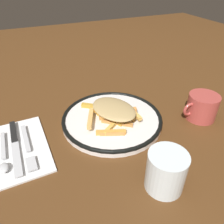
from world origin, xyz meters
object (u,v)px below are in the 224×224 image
object	(u,v)px
knife	(15,141)
napkin	(16,148)
plate	(112,119)
fork	(27,146)
coffee_mug	(202,107)
fries_heap	(113,111)
water_glass	(166,171)
spoon	(3,158)

from	to	relation	value
knife	napkin	bearing A→B (deg)	90.76
plate	knife	xyz separation A→B (m)	(0.27, -0.01, 0.00)
fork	knife	world-z (taller)	knife
napkin	coffee_mug	bearing A→B (deg)	171.76
fries_heap	plate	bearing A→B (deg)	14.45
fork	knife	bearing A→B (deg)	-47.34
fork	water_glass	distance (m)	0.34
fries_heap	napkin	xyz separation A→B (m)	(0.28, 0.01, -0.03)
napkin	spoon	distance (m)	0.05
fries_heap	fork	distance (m)	0.25
plate	fork	distance (m)	0.24
plate	fries_heap	xyz separation A→B (m)	(-0.00, -0.00, 0.03)
fries_heap	fork	size ratio (longest dim) A/B	1.05
fries_heap	coffee_mug	xyz separation A→B (m)	(-0.25, 0.09, 0.00)
plate	fries_heap	distance (m)	0.03
fries_heap	fork	bearing A→B (deg)	5.14
knife	plate	bearing A→B (deg)	177.91
knife	spoon	distance (m)	0.06
fries_heap	knife	xyz separation A→B (m)	(0.28, -0.01, -0.02)
fries_heap	coffee_mug	size ratio (longest dim) A/B	1.62
fork	knife	xyz separation A→B (m)	(0.03, -0.03, 0.00)
knife	water_glass	xyz separation A→B (m)	(-0.28, 0.26, 0.03)
spoon	fork	bearing A→B (deg)	-157.99
knife	water_glass	size ratio (longest dim) A/B	2.35
water_glass	coffee_mug	size ratio (longest dim) A/B	0.78
napkin	fork	world-z (taller)	fork
napkin	spoon	bearing A→B (deg)	51.51
napkin	water_glass	bearing A→B (deg)	139.54
fork	water_glass	world-z (taller)	water_glass
fries_heap	knife	bearing A→B (deg)	-1.84
fries_heap	spoon	world-z (taller)	fries_heap
fork	coffee_mug	xyz separation A→B (m)	(-0.50, 0.06, 0.03)
napkin	spoon	xyz separation A→B (m)	(0.03, 0.03, 0.01)
plate	water_glass	world-z (taller)	water_glass
spoon	knife	bearing A→B (deg)	-117.07
knife	water_glass	world-z (taller)	water_glass
fork	spoon	xyz separation A→B (m)	(0.06, 0.02, 0.00)
coffee_mug	napkin	bearing A→B (deg)	-8.24
water_glass	coffee_mug	bearing A→B (deg)	-146.17
napkin	fork	distance (m)	0.03
plate	napkin	world-z (taller)	plate
fries_heap	coffee_mug	distance (m)	0.27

